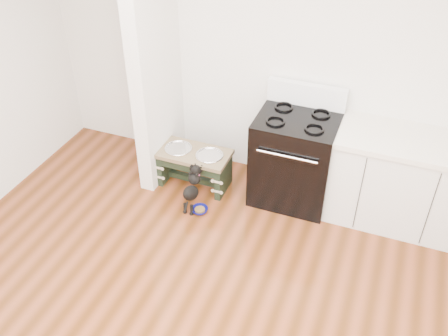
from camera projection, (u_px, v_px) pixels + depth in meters
room_shell at (163, 191)px, 2.64m from camera, size 5.00×5.00×5.00m
partition_wall at (154, 54)px, 4.72m from camera, size 0.15×0.80×2.70m
oven_range at (295, 157)px, 4.87m from camera, size 0.76×0.69×1.14m
cabinet_run at (398, 180)px, 4.61m from camera, size 1.24×0.64×0.91m
dog_feeder at (194, 162)px, 5.13m from camera, size 0.74×0.40×0.42m
puppy at (192, 187)px, 4.86m from camera, size 0.13×0.38×0.45m
floor_bowl at (200, 210)px, 4.92m from camera, size 0.21×0.21×0.05m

